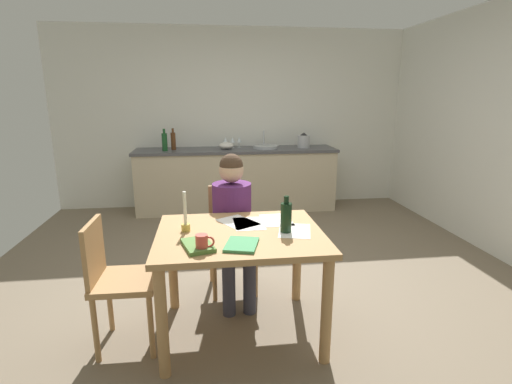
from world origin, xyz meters
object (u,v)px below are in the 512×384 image
(wine_glass_by_kettle, at_px, (232,140))
(wine_bottle_on_table, at_px, (286,217))
(person_seated, at_px, (233,218))
(bottle_vinegar, at_px, (173,141))
(chair_side_empty, at_px, (116,277))
(stovetop_kettle, at_px, (304,141))
(book_cookery, at_px, (198,245))
(chair_at_table, at_px, (231,232))
(coffee_mug, at_px, (202,243))
(wine_glass_near_sink, at_px, (239,140))
(dining_table, at_px, (240,248))
(book_magazine, at_px, (242,245))
(wine_glass_back_left, at_px, (225,140))
(sink_unit, at_px, (265,147))
(candlestick, at_px, (185,220))
(bottle_oil, at_px, (165,142))
(mixing_bowl, at_px, (226,146))

(wine_glass_by_kettle, bearing_deg, wine_bottle_on_table, -87.77)
(person_seated, distance_m, bottle_vinegar, 2.65)
(chair_side_empty, height_order, stovetop_kettle, stovetop_kettle)
(chair_side_empty, bearing_deg, book_cookery, -19.45)
(chair_at_table, xyz_separation_m, person_seated, (0.01, -0.15, 0.18))
(person_seated, relative_size, wine_bottle_on_table, 4.78)
(coffee_mug, height_order, book_cookery, coffee_mug)
(bottle_vinegar, height_order, wine_glass_by_kettle, bottle_vinegar)
(coffee_mug, distance_m, wine_glass_near_sink, 3.55)
(dining_table, bearing_deg, stovetop_kettle, 68.39)
(book_magazine, bearing_deg, chair_side_empty, -179.10)
(dining_table, bearing_deg, person_seated, 90.88)
(person_seated, bearing_deg, wine_glass_back_left, 88.19)
(chair_side_empty, xyz_separation_m, bottle_vinegar, (0.15, 3.12, 0.53))
(sink_unit, bearing_deg, person_seated, -104.54)
(coffee_mug, distance_m, book_cookery, 0.08)
(chair_side_empty, xyz_separation_m, wine_bottle_on_table, (1.12, 0.00, 0.37))
(chair_at_table, bearing_deg, wine_glass_by_kettle, 85.57)
(chair_at_table, bearing_deg, candlestick, -119.04)
(dining_table, height_order, bottle_vinegar, bottle_vinegar)
(bottle_oil, bearing_deg, wine_bottle_on_table, -70.28)
(chair_side_empty, xyz_separation_m, bottle_oil, (0.05, 3.01, 0.54))
(wine_bottle_on_table, xyz_separation_m, mixing_bowl, (-0.23, 3.09, 0.09))
(sink_unit, bearing_deg, book_magazine, -101.23)
(wine_glass_by_kettle, bearing_deg, bottle_oil, -165.94)
(book_magazine, bearing_deg, mixing_bowl, 103.72)
(book_magazine, distance_m, wine_bottle_on_table, 0.39)
(stovetop_kettle, xyz_separation_m, wine_glass_back_left, (-1.14, 0.15, 0.01))
(chair_at_table, distance_m, wine_glass_by_kettle, 2.57)
(wine_bottle_on_table, bearing_deg, wine_glass_near_sink, 90.52)
(sink_unit, bearing_deg, wine_glass_back_left, 165.62)
(person_seated, relative_size, stovetop_kettle, 5.43)
(bottle_oil, xyz_separation_m, wine_glass_by_kettle, (0.95, 0.24, -0.02))
(dining_table, xyz_separation_m, bottle_oil, (-0.77, 2.97, 0.39))
(bottle_vinegar, height_order, mixing_bowl, bottle_vinegar)
(coffee_mug, relative_size, sink_unit, 0.31)
(wine_bottle_on_table, xyz_separation_m, bottle_oil, (-1.08, 3.01, 0.17))
(person_seated, relative_size, wine_glass_back_left, 7.76)
(stovetop_kettle, height_order, wine_glass_near_sink, stovetop_kettle)
(book_cookery, bearing_deg, wine_glass_back_left, 68.30)
(chair_side_empty, bearing_deg, mixing_bowl, 73.83)
(sink_unit, xyz_separation_m, bottle_oil, (-1.42, -0.09, 0.11))
(dining_table, height_order, bottle_oil, bottle_oil)
(wine_glass_by_kettle, bearing_deg, book_cookery, -97.55)
(book_magazine, relative_size, sink_unit, 0.66)
(chair_at_table, relative_size, candlestick, 3.23)
(book_cookery, relative_size, wine_bottle_on_table, 1.01)
(chair_side_empty, xyz_separation_m, book_cookery, (0.54, -0.19, 0.27))
(sink_unit, height_order, mixing_bowl, sink_unit)
(bottle_vinegar, relative_size, wine_glass_back_left, 1.94)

